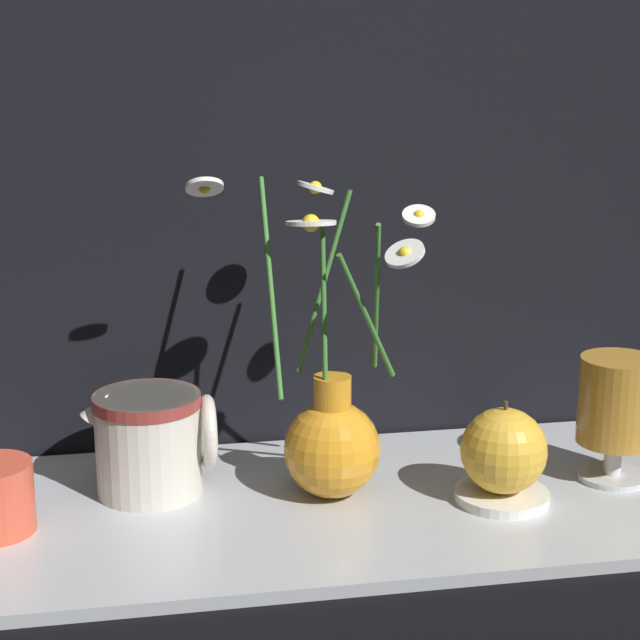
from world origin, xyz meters
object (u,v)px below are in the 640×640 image
Objects in this scene: vase_with_flowers at (332,434)px; ceramic_pitcher at (151,438)px; orange_fruit at (504,451)px; tea_glass at (617,405)px.

vase_with_flowers reaches higher than ceramic_pitcher.
vase_with_flowers is 3.47× the size of orange_fruit.
orange_fruit is at bearing -15.03° from vase_with_flowers.
vase_with_flowers is 0.29m from tea_glass.
tea_glass reaches higher than ceramic_pitcher.
ceramic_pitcher is at bearing 173.48° from tea_glass.
ceramic_pitcher is at bearing 166.02° from orange_fruit.
tea_glass is at bearing -6.52° from ceramic_pitcher.
ceramic_pitcher is 0.34m from orange_fruit.
vase_with_flowers reaches higher than tea_glass.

